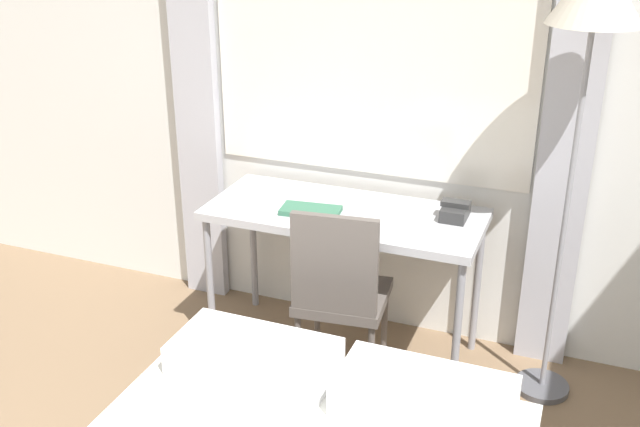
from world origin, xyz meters
TOP-DOWN VIEW (x-y plane):
  - wall_back_with_window at (0.00, 3.40)m, footprint 5.55×0.13m
  - desk at (0.00, 3.04)m, footprint 1.31×0.57m
  - desk_chair at (0.08, 2.75)m, footprint 0.44×0.44m
  - standing_lamp at (0.99, 3.06)m, footprint 0.37×0.37m
  - telephone at (0.50, 3.15)m, footprint 0.13×0.18m
  - book at (-0.14, 2.96)m, footprint 0.29×0.18m

SIDE VIEW (x-z plane):
  - desk_chair at x=0.08m, z-range 0.06..0.97m
  - desk at x=0.00m, z-range 0.32..1.09m
  - book at x=-0.14m, z-range 0.77..0.79m
  - telephone at x=0.50m, z-range 0.76..0.85m
  - wall_back_with_window at x=0.00m, z-range 0.00..2.70m
  - standing_lamp at x=0.99m, z-range 0.74..2.71m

